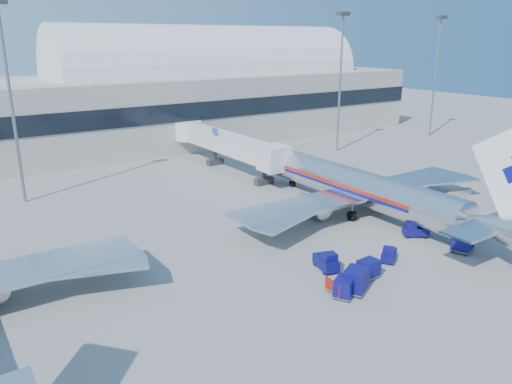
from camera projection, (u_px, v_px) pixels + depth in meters
ground at (321, 247)px, 46.18m from camera, size 260.00×260.00×0.00m
terminal at (30, 109)px, 80.85m from camera, size 170.00×28.15×21.00m
airliner_main at (364, 188)px, 54.25m from camera, size 32.00×37.26×12.07m
jetbridge_near at (222, 142)px, 73.44m from camera, size 4.40×27.50×6.25m
mast_west at (7, 74)px, 54.76m from camera, size 2.00×1.20×22.60m
mast_east at (341, 62)px, 81.65m from camera, size 2.00×1.20×22.60m
mast_far_east at (437, 59)px, 95.10m from camera, size 2.00×1.20×22.60m
barrier_near at (428, 203)px, 57.31m from camera, size 3.00×0.55×0.90m
barrier_mid at (446, 198)px, 59.08m from camera, size 3.00×0.55×0.90m
barrier_far at (462, 193)px, 60.86m from camera, size 3.00×0.55×0.90m
tug_lead at (389, 254)px, 43.15m from camera, size 2.43×2.12×1.43m
tug_right at (415, 229)px, 48.54m from camera, size 2.66×2.39×1.57m
tug_left at (326, 261)px, 41.47m from camera, size 1.91×2.82×1.68m
cart_train_a at (368, 268)px, 40.07m from camera, size 1.81×1.43×1.53m
cart_train_b at (356, 280)px, 37.77m from camera, size 2.61×2.39×1.86m
cart_train_c at (344, 287)px, 37.08m from camera, size 2.17×2.01×1.54m
cart_solo_near at (463, 241)px, 45.09m from camera, size 2.49×2.16×1.85m
cart_solo_far at (470, 228)px, 48.48m from camera, size 2.36×2.12×1.71m
cart_open_red at (345, 287)px, 37.82m from camera, size 2.57×1.89×0.66m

